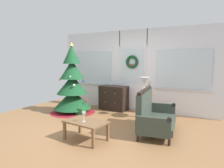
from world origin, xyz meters
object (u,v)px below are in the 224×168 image
at_px(dresser_cabinet, 113,98).
at_px(side_table, 146,100).
at_px(gift_box, 81,112).
at_px(christmas_tree, 72,88).
at_px(table_lamp, 145,83).
at_px(settee_sofa, 153,115).
at_px(wine_glass, 84,115).
at_px(coffee_table, 86,124).
at_px(flower_vase, 149,90).

relative_size(dresser_cabinet, side_table, 1.33).
xyz_separation_m(side_table, gift_box, (-1.74, -0.66, -0.38)).
bearing_deg(christmas_tree, table_lamp, 12.99).
distance_m(settee_sofa, wine_glass, 1.57).
distance_m(coffee_table, wine_glass, 0.20).
xyz_separation_m(dresser_cabinet, coffee_table, (0.67, -2.50, -0.06)).
bearing_deg(side_table, wine_glass, -105.09).
relative_size(coffee_table, gift_box, 3.99).
xyz_separation_m(side_table, wine_glass, (-0.57, -2.13, 0.04)).
relative_size(dresser_cabinet, gift_box, 4.10).
bearing_deg(settee_sofa, wine_glass, -133.00).
bearing_deg(dresser_cabinet, flower_vase, -19.75).
distance_m(side_table, wine_glass, 2.20).
xyz_separation_m(settee_sofa, gift_box, (-2.23, 0.33, -0.26)).
bearing_deg(christmas_tree, settee_sofa, -11.20).
bearing_deg(wine_glass, dresser_cabinet, 104.47).
height_order(dresser_cabinet, gift_box, dresser_cabinet).
bearing_deg(wine_glass, side_table, 74.91).
xyz_separation_m(dresser_cabinet, flower_vase, (1.33, -0.48, 0.42)).
relative_size(flower_vase, coffee_table, 0.39).
distance_m(table_lamp, coffee_table, 2.27).
bearing_deg(christmas_tree, coffee_table, -44.83).
distance_m(side_table, flower_vase, 0.34).
height_order(flower_vase, coffee_table, flower_vase).
distance_m(christmas_tree, table_lamp, 2.20).
height_order(side_table, gift_box, side_table).
xyz_separation_m(dresser_cabinet, wine_glass, (0.66, -2.54, 0.14)).
bearing_deg(coffee_table, side_table, 74.95).
bearing_deg(side_table, dresser_cabinet, 161.25).
bearing_deg(wine_glass, flower_vase, 71.95).
bearing_deg(settee_sofa, coffee_table, -133.77).
xyz_separation_m(dresser_cabinet, table_lamp, (1.17, -0.38, 0.59)).
xyz_separation_m(coffee_table, gift_box, (-1.18, 1.42, -0.22)).
distance_m(settee_sofa, side_table, 1.11).
height_order(side_table, coffee_table, side_table).
bearing_deg(side_table, coffee_table, -105.05).
height_order(side_table, table_lamp, table_lamp).
relative_size(settee_sofa, wine_glass, 7.77).
bearing_deg(christmas_tree, side_table, 11.65).
height_order(settee_sofa, coffee_table, settee_sofa).
xyz_separation_m(table_lamp, flower_vase, (0.16, -0.10, -0.17)).
bearing_deg(table_lamp, dresser_cabinet, 162.11).
xyz_separation_m(settee_sofa, wine_glass, (-1.06, -1.14, 0.15)).
relative_size(flower_vase, gift_box, 1.55).
relative_size(side_table, table_lamp, 1.58).
relative_size(settee_sofa, side_table, 2.18).
distance_m(table_lamp, flower_vase, 0.25).
relative_size(side_table, flower_vase, 1.98).
xyz_separation_m(dresser_cabinet, side_table, (1.23, -0.42, 0.10)).
bearing_deg(dresser_cabinet, wine_glass, -75.53).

